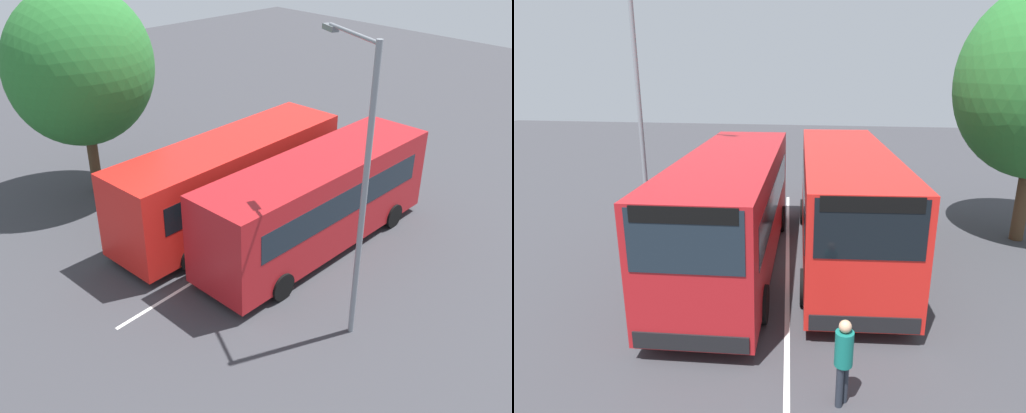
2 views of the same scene
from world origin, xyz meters
TOP-DOWN VIEW (x-y plane):
  - ground_plane at (0.00, 0.00)m, footprint 69.51×69.51m
  - bus_far_left at (0.52, -1.59)m, footprint 9.84×3.02m
  - bus_center_left at (-0.61, 1.68)m, footprint 9.90×3.25m
  - pedestrian at (5.99, 1.57)m, footprint 0.44×0.44m
  - street_lamp at (-2.06, -5.13)m, footprint 1.14×2.52m
  - depot_tree at (-2.94, 7.67)m, footprint 5.82×5.24m
  - lane_stripe_outer_left at (0.00, 0.00)m, footprint 14.16×1.54m

SIDE VIEW (x-z plane):
  - ground_plane at x=0.00m, z-range 0.00..0.00m
  - lane_stripe_outer_left at x=0.00m, z-range 0.00..0.01m
  - pedestrian at x=5.99m, z-range 0.15..1.81m
  - bus_far_left at x=0.52m, z-range 0.15..3.50m
  - bus_center_left at x=-0.61m, z-range 0.15..3.50m
  - street_lamp at x=-2.06m, z-range 0.62..8.87m
  - depot_tree at x=-2.94m, z-range 1.09..9.40m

